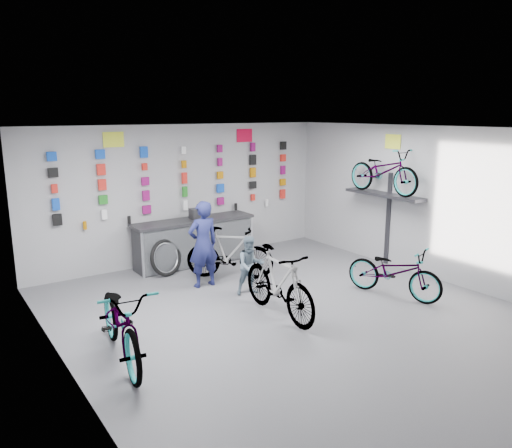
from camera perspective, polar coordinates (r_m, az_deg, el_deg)
floor at (r=8.25m, az=4.71°, el=-10.58°), size 8.00×8.00×0.00m
ceiling at (r=7.59m, az=5.12°, el=10.72°), size 8.00×8.00×0.00m
wall_back at (r=11.11m, az=-8.29°, el=3.47°), size 7.00×0.00×7.00m
wall_left at (r=6.25m, az=-20.86°, el=-4.47°), size 0.00×8.00×8.00m
wall_right at (r=10.33m, az=20.13°, el=2.13°), size 0.00×8.00×8.00m
counter at (r=10.92m, az=-7.05°, el=-2.09°), size 2.70×0.66×1.00m
merch_wall at (r=10.98m, az=-8.46°, el=4.93°), size 5.57×0.08×1.56m
wall_bracket at (r=10.93m, az=14.49°, el=2.86°), size 0.39×1.90×2.00m
sign_left at (r=10.39m, az=-15.98°, el=9.26°), size 0.42×0.02×0.30m
sign_right at (r=11.76m, az=-1.33°, el=10.08°), size 0.42×0.02×0.30m
sign_side at (r=10.91m, az=15.37°, el=9.07°), size 0.02×0.40×0.30m
bike_left at (r=6.94m, az=-15.14°, el=-10.69°), size 1.01×2.18×1.10m
bike_center at (r=8.08m, az=2.59°, el=-6.74°), size 0.60×1.91×1.14m
bike_right at (r=9.30m, az=15.51°, el=-5.25°), size 1.11×1.87×0.93m
bike_service at (r=9.92m, az=-3.02°, el=-3.30°), size 1.64×1.52×1.05m
bike_wall at (r=10.79m, az=14.38°, el=5.90°), size 0.63×1.80×0.95m
clerk at (r=9.43m, az=-6.07°, el=-2.30°), size 0.61×0.40×1.65m
customer at (r=9.05m, az=-0.64°, el=-4.76°), size 0.60×0.52×1.08m
spare_wheel at (r=10.27m, az=-10.26°, el=-3.82°), size 0.80×0.43×0.76m
register at (r=10.82m, az=-6.77°, el=1.17°), size 0.31×0.33×0.22m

